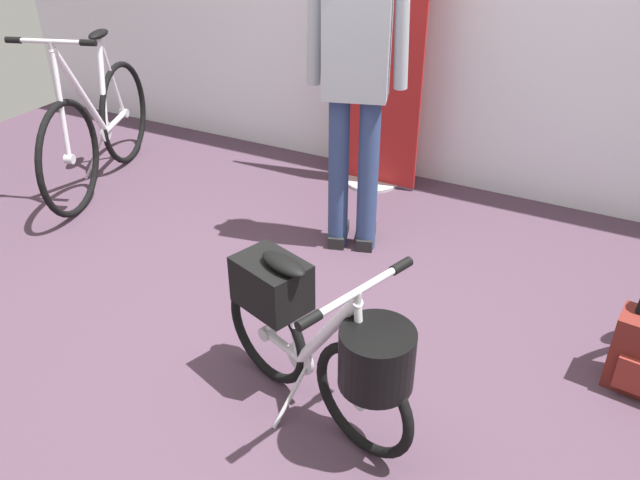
{
  "coord_description": "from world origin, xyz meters",
  "views": [
    {
      "loc": [
        1.15,
        -1.75,
        1.9
      ],
      "look_at": [
        0.1,
        0.27,
        0.55
      ],
      "focal_mm": 36.03,
      "sensor_mm": 36.0,
      "label": 1
    }
  ],
  "objects_px": {
    "floor_banner_stand": "(378,59)",
    "folding_bike_foreground": "(320,338)",
    "visitor_near_wall": "(357,62)",
    "display_bike_left": "(98,128)"
  },
  "relations": [
    {
      "from": "display_bike_left",
      "to": "visitor_near_wall",
      "type": "distance_m",
      "value": 1.93
    },
    {
      "from": "floor_banner_stand",
      "to": "folding_bike_foreground",
      "type": "distance_m",
      "value": 2.21
    },
    {
      "from": "floor_banner_stand",
      "to": "visitor_near_wall",
      "type": "relative_size",
      "value": 1.03
    },
    {
      "from": "display_bike_left",
      "to": "visitor_near_wall",
      "type": "height_order",
      "value": "visitor_near_wall"
    },
    {
      "from": "folding_bike_foreground",
      "to": "floor_banner_stand",
      "type": "bearing_deg",
      "value": 108.05
    },
    {
      "from": "floor_banner_stand",
      "to": "visitor_near_wall",
      "type": "xyz_separation_m",
      "value": [
        0.23,
        -0.82,
        0.21
      ]
    },
    {
      "from": "floor_banner_stand",
      "to": "visitor_near_wall",
      "type": "height_order",
      "value": "floor_banner_stand"
    },
    {
      "from": "floor_banner_stand",
      "to": "folding_bike_foreground",
      "type": "xyz_separation_m",
      "value": [
        0.67,
        -2.05,
        -0.45
      ]
    },
    {
      "from": "floor_banner_stand",
      "to": "visitor_near_wall",
      "type": "distance_m",
      "value": 0.87
    },
    {
      "from": "floor_banner_stand",
      "to": "folding_bike_foreground",
      "type": "bearing_deg",
      "value": -71.95
    }
  ]
}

